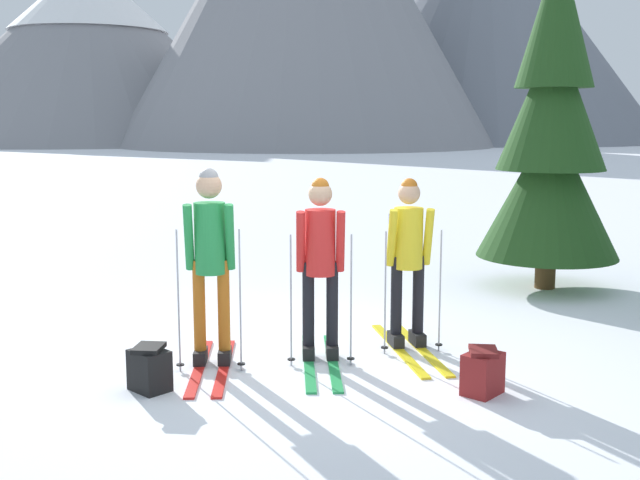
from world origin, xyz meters
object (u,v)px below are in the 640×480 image
Objects in this scene: skier_in_yellow at (408,254)px; backpack_on_snow_front at (149,368)px; skier_in_red at (320,259)px; skier_in_green at (210,257)px; pine_tree_mid at (552,135)px; backpack_on_snow_beside at (483,372)px.

backpack_on_snow_front is (-2.11, -1.48, -0.74)m from skier_in_yellow.
skier_in_red is at bearing 37.10° from backpack_on_snow_front.
skier_in_green reaches higher than backpack_on_snow_front.
backpack_on_snow_front is at bearing -142.90° from skier_in_red.
pine_tree_mid is (2.63, 3.36, 1.06)m from skier_in_red.
skier_in_yellow is (0.80, 0.49, -0.03)m from skier_in_red.
backpack_on_snow_front and backpack_on_snow_beside have the same top height.
pine_tree_mid reaches higher than skier_in_green.
backpack_on_snow_beside is at bearing -29.22° from skier_in_red.
backpack_on_snow_beside is (-1.22, -4.15, -1.83)m from pine_tree_mid.
skier_in_red is 4.40m from pine_tree_mid.
backpack_on_snow_beside is at bearing -12.13° from skier_in_green.
pine_tree_mid is at bearing 57.48° from skier_in_yellow.
backpack_on_snow_front is 1.00× the size of backpack_on_snow_beside.
skier_in_red is at bearing -148.59° from skier_in_yellow.
skier_in_green is 1.92m from skier_in_yellow.
skier_in_green reaches higher than skier_in_yellow.
backpack_on_snow_beside is (2.72, 0.20, 0.00)m from backpack_on_snow_front.
skier_in_green is 5.21m from pine_tree_mid.
backpack_on_snow_beside is (2.37, -0.51, -0.81)m from skier_in_green.
skier_in_yellow is 4.43× the size of backpack_on_snow_beside.
skier_in_red is 1.81m from backpack_on_snow_front.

